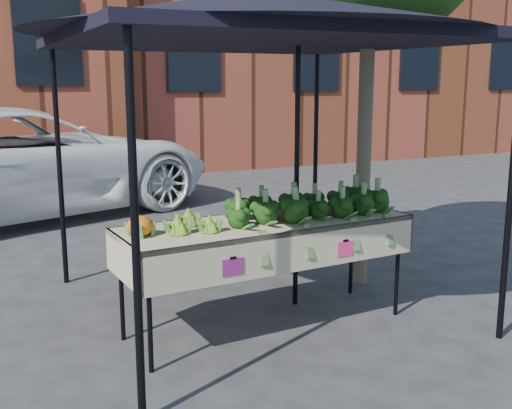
# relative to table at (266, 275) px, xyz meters

# --- Properties ---
(ground) EXTENTS (90.00, 90.00, 0.00)m
(ground) POSITION_rel_table_xyz_m (-0.08, -0.09, -0.45)
(ground) COLOR #2A2A2C
(table) EXTENTS (2.45, 0.96, 0.90)m
(table) POSITION_rel_table_xyz_m (0.00, 0.00, 0.00)
(table) COLOR beige
(table) RESTS_ON ground
(canopy) EXTENTS (3.16, 3.16, 2.74)m
(canopy) POSITION_rel_table_xyz_m (0.13, 0.45, 0.92)
(canopy) COLOR black
(canopy) RESTS_ON ground
(broccoli_heap) EXTENTS (1.53, 0.56, 0.25)m
(broccoli_heap) POSITION_rel_table_xyz_m (0.36, 0.03, 0.58)
(broccoli_heap) COLOR black
(broccoli_heap) RESTS_ON table
(romanesco_cluster) EXTENTS (0.42, 0.46, 0.19)m
(romanesco_cluster) POSITION_rel_table_xyz_m (-0.66, -0.01, 0.55)
(romanesco_cluster) COLOR #83A628
(romanesco_cluster) RESTS_ON table
(cauliflower_pair) EXTENTS (0.19, 0.19, 0.17)m
(cauliflower_pair) POSITION_rel_table_xyz_m (-1.05, -0.05, 0.54)
(cauliflower_pair) COLOR orange
(cauliflower_pair) RESTS_ON table
(vehicle) EXTENTS (2.41, 3.08, 5.85)m
(vehicle) POSITION_rel_table_xyz_m (-1.38, 5.44, 2.47)
(vehicle) COLOR white
(vehicle) RESTS_ON ground
(street_tree) EXTENTS (2.09, 2.09, 4.12)m
(street_tree) POSITION_rel_table_xyz_m (1.37, 0.64, 1.61)
(street_tree) COLOR #1E4C14
(street_tree) RESTS_ON ground
(building_right) EXTENTS (12.00, 8.00, 8.50)m
(building_right) POSITION_rel_table_xyz_m (6.92, 12.41, 3.80)
(building_right) COLOR brown
(building_right) RESTS_ON ground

